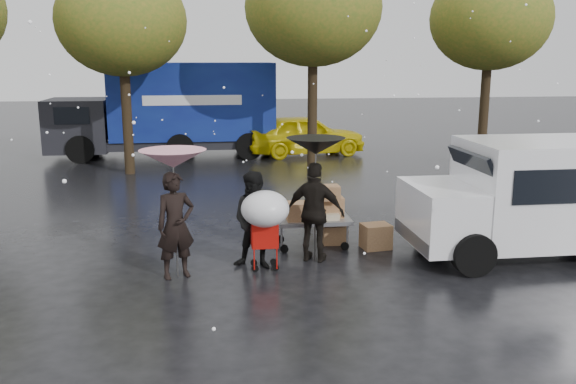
{
  "coord_description": "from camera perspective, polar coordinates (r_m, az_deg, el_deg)",
  "views": [
    {
      "loc": [
        -1.0,
        -9.98,
        3.71
      ],
      "look_at": [
        0.48,
        1.0,
        1.25
      ],
      "focal_mm": 38.0,
      "sensor_mm": 36.0,
      "label": 1
    }
  ],
  "objects": [
    {
      "name": "ground",
      "position": [
        10.7,
        -1.83,
        -7.78
      ],
      "size": [
        90.0,
        90.0,
        0.0
      ],
      "primitive_type": "plane",
      "color": "black",
      "rests_on": "ground"
    },
    {
      "name": "person_pink",
      "position": [
        10.51,
        -10.47,
        -3.1
      ],
      "size": [
        0.78,
        0.65,
        1.83
      ],
      "primitive_type": "imported",
      "rotation": [
        0.0,
        0.0,
        0.38
      ],
      "color": "black",
      "rests_on": "ground"
    },
    {
      "name": "person_middle",
      "position": [
        10.82,
        -3.02,
        -2.67
      ],
      "size": [
        1.02,
        0.91,
        1.76
      ],
      "primitive_type": "imported",
      "rotation": [
        0.0,
        0.0,
        -0.33
      ],
      "color": "black",
      "rests_on": "ground"
    },
    {
      "name": "person_black",
      "position": [
        11.16,
        2.55,
        -1.92
      ],
      "size": [
        1.18,
        0.88,
        1.86
      ],
      "primitive_type": "imported",
      "rotation": [
        0.0,
        0.0,
        2.69
      ],
      "color": "black",
      "rests_on": "ground"
    },
    {
      "name": "umbrella_pink",
      "position": [
        10.27,
        -10.72,
        3.06
      ],
      "size": [
        1.12,
        1.12,
        2.21
      ],
      "color": "#4C4C4C",
      "rests_on": "ground"
    },
    {
      "name": "umbrella_black",
      "position": [
        10.92,
        2.61,
        4.3
      ],
      "size": [
        1.06,
        1.06,
        2.3
      ],
      "color": "#4C4C4C",
      "rests_on": "ground"
    },
    {
      "name": "vendor_cart",
      "position": [
        12.06,
        2.67,
        -1.81
      ],
      "size": [
        1.52,
        0.8,
        1.27
      ],
      "color": "slate",
      "rests_on": "ground"
    },
    {
      "name": "shopping_cart",
      "position": [
        10.56,
        -2.17,
        -1.99
      ],
      "size": [
        0.84,
        0.84,
        1.46
      ],
      "color": "red",
      "rests_on": "ground"
    },
    {
      "name": "white_van",
      "position": [
        12.48,
        22.99,
        -0.27
      ],
      "size": [
        4.91,
        2.18,
        2.2
      ],
      "color": "white",
      "rests_on": "ground"
    },
    {
      "name": "blue_truck",
      "position": [
        23.48,
        -10.88,
        7.54
      ],
      "size": [
        8.3,
        2.6,
        3.5
      ],
      "color": "navy",
      "rests_on": "ground"
    },
    {
      "name": "box_ground_near",
      "position": [
        12.19,
        8.22,
        -4.12
      ],
      "size": [
        0.6,
        0.51,
        0.49
      ],
      "primitive_type": "cube",
      "rotation": [
        0.0,
        0.0,
        0.15
      ],
      "color": "brown",
      "rests_on": "ground"
    },
    {
      "name": "box_ground_far",
      "position": [
        12.43,
        4.42,
        -3.96
      ],
      "size": [
        0.51,
        0.41,
        0.38
      ],
      "primitive_type": "cube",
      "rotation": [
        0.0,
        0.0,
        -0.06
      ],
      "color": "brown",
      "rests_on": "ground"
    },
    {
      "name": "yellow_taxi",
      "position": [
        23.49,
        1.53,
        5.38
      ],
      "size": [
        4.86,
        2.61,
        1.57
      ],
      "primitive_type": "imported",
      "rotation": [
        0.0,
        0.0,
        1.74
      ],
      "color": "#DBC40B",
      "rests_on": "ground"
    },
    {
      "name": "tree_row",
      "position": [
        20.03,
        -6.36,
        16.22
      ],
      "size": [
        21.6,
        4.4,
        7.12
      ],
      "color": "black",
      "rests_on": "ground"
    }
  ]
}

